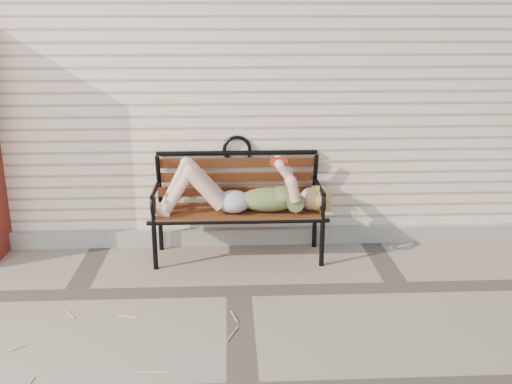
{
  "coord_description": "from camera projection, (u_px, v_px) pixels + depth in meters",
  "views": [
    {
      "loc": [
        -0.06,
        -3.97,
        1.99
      ],
      "look_at": [
        0.16,
        0.6,
        0.61
      ],
      "focal_mm": 40.0,
      "sensor_mm": 36.0,
      "label": 1
    }
  ],
  "objects": [
    {
      "name": "garden_bench",
      "position": [
        238.0,
        191.0,
        4.93
      ],
      "size": [
        1.58,
        0.63,
        1.02
      ],
      "color": "black",
      "rests_on": "ground"
    },
    {
      "name": "house_wall",
      "position": [
        233.0,
        63.0,
        6.81
      ],
      "size": [
        8.0,
        4.0,
        3.0
      ],
      "primitive_type": "cube",
      "color": "beige",
      "rests_on": "ground"
    },
    {
      "name": "ground",
      "position": [
        239.0,
        291.0,
        4.38
      ],
      "size": [
        80.0,
        80.0,
        0.0
      ],
      "primitive_type": "plane",
      "color": "gray",
      "rests_on": "ground"
    },
    {
      "name": "reading_woman",
      "position": [
        240.0,
        192.0,
        4.8
      ],
      "size": [
        1.49,
        0.34,
        0.47
      ],
      "color": "#0A3746",
      "rests_on": "ground"
    },
    {
      "name": "foundation_strip",
      "position": [
        237.0,
        236.0,
        5.28
      ],
      "size": [
        8.0,
        0.1,
        0.15
      ],
      "primitive_type": "cube",
      "color": "#A39E93",
      "rests_on": "ground"
    },
    {
      "name": "straw_scatter",
      "position": [
        77.0,
        365.0,
        3.43
      ],
      "size": [
        3.0,
        1.71,
        0.01
      ],
      "color": "#E1B76D",
      "rests_on": "ground"
    }
  ]
}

